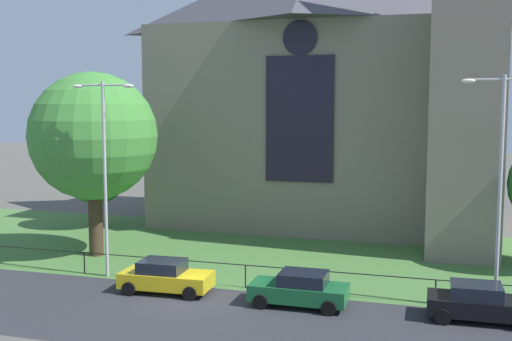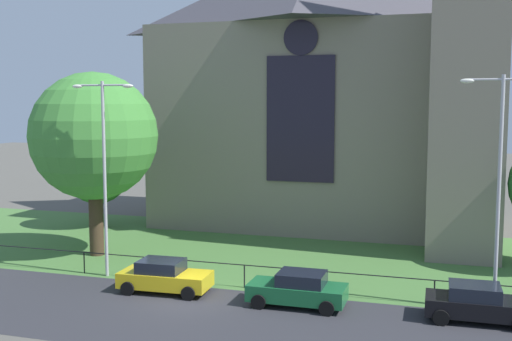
# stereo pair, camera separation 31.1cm
# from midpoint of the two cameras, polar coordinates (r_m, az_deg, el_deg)

# --- Properties ---
(ground) EXTENTS (160.00, 160.00, 0.00)m
(ground) POSITION_cam_midpoint_polar(r_m,az_deg,el_deg) (37.98, -0.45, -7.18)
(ground) COLOR #56544C
(road_asphalt) EXTENTS (120.00, 8.00, 0.01)m
(road_asphalt) POSITION_cam_midpoint_polar(r_m,az_deg,el_deg) (27.18, -8.09, -12.73)
(road_asphalt) COLOR #2D2D33
(road_asphalt) RESTS_ON ground
(grass_verge) EXTENTS (120.00, 20.00, 0.01)m
(grass_verge) POSITION_cam_midpoint_polar(r_m,az_deg,el_deg) (36.13, -1.39, -7.88)
(grass_verge) COLOR #477538
(grass_verge) RESTS_ON ground
(church_building) EXTENTS (23.20, 16.20, 26.00)m
(church_building) POSITION_cam_midpoint_polar(r_m,az_deg,el_deg) (45.43, 6.26, 8.04)
(church_building) COLOR gray
(church_building) RESTS_ON ground
(iron_railing) EXTENTS (34.87, 0.07, 1.13)m
(iron_railing) POSITION_cam_midpoint_polar(r_m,az_deg,el_deg) (30.26, -1.26, -8.76)
(iron_railing) COLOR black
(iron_railing) RESTS_ON ground
(tree_left_near) EXTENTS (7.25, 7.25, 10.50)m
(tree_left_near) POSITION_cam_midpoint_polar(r_m,az_deg,el_deg) (36.90, -14.72, 2.97)
(tree_left_near) COLOR #423021
(tree_left_near) RESTS_ON ground
(tree_left_far) EXTENTS (4.45, 4.45, 6.16)m
(tree_left_far) POSITION_cam_midpoint_polar(r_m,az_deg,el_deg) (45.37, -14.44, -0.15)
(tree_left_far) COLOR #4C3823
(tree_left_far) RESTS_ON ground
(streetlamp_near) EXTENTS (3.37, 0.26, 9.82)m
(streetlamp_near) POSITION_cam_midpoint_polar(r_m,az_deg,el_deg) (32.27, -13.80, 1.23)
(streetlamp_near) COLOR #B2B2B7
(streetlamp_near) RESTS_ON ground
(streetlamp_far) EXTENTS (3.37, 0.26, 9.91)m
(streetlamp_far) POSITION_cam_midpoint_polar(r_m,az_deg,el_deg) (27.92, 20.95, 0.35)
(streetlamp_far) COLOR #B2B2B7
(streetlamp_far) RESTS_ON ground
(parked_car_yellow) EXTENTS (4.28, 2.18, 1.51)m
(parked_car_yellow) POSITION_cam_midpoint_polar(r_m,az_deg,el_deg) (29.96, -8.49, -9.46)
(parked_car_yellow) COLOR gold
(parked_car_yellow) RESTS_ON ground
(parked_car_green) EXTENTS (4.20, 2.02, 1.51)m
(parked_car_green) POSITION_cam_midpoint_polar(r_m,az_deg,el_deg) (27.80, 3.66, -10.65)
(parked_car_green) COLOR #196033
(parked_car_green) RESTS_ON ground
(parked_car_black) EXTENTS (4.23, 2.09, 1.51)m
(parked_car_black) POSITION_cam_midpoint_polar(r_m,az_deg,el_deg) (27.44, 19.24, -11.22)
(parked_car_black) COLOR black
(parked_car_black) RESTS_ON ground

